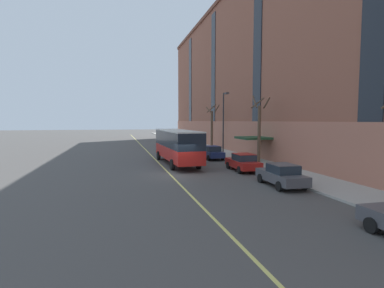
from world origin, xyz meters
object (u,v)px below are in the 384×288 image
(parked_car_darkgray_1, at_px, (282,175))
(parked_car_black_3, at_px, (189,145))
(street_lamp, at_px, (224,118))
(street_tree_far_uptown, at_px, (212,127))
(city_bus, at_px, (177,144))
(parked_car_navy_4, at_px, (212,152))
(parked_car_red_5, at_px, (243,162))
(street_tree_mid_block, at_px, (259,130))
(parked_car_darkgray_0, at_px, (177,141))

(parked_car_darkgray_1, relative_size, parked_car_black_3, 0.98)
(parked_car_black_3, xyz_separation_m, street_lamp, (1.79, -10.44, 4.01))
(parked_car_darkgray_1, height_order, street_tree_far_uptown, street_tree_far_uptown)
(city_bus, relative_size, street_tree_far_uptown, 1.67)
(city_bus, xyz_separation_m, parked_car_navy_4, (4.77, 3.08, -1.27))
(parked_car_red_5, relative_size, street_tree_mid_block, 0.65)
(parked_car_red_5, bearing_deg, street_tree_far_uptown, 80.79)
(city_bus, bearing_deg, parked_car_darkgray_0, 78.63)
(street_lamp, bearing_deg, street_tree_far_uptown, 81.61)
(city_bus, height_order, parked_car_darkgray_1, city_bus)
(parked_car_red_5, bearing_deg, parked_car_darkgray_1, -90.34)
(city_bus, distance_m, street_tree_mid_block, 8.44)
(parked_car_darkgray_1, distance_m, parked_car_navy_4, 14.97)
(parked_car_red_5, distance_m, street_tree_far_uptown, 18.76)
(parked_car_black_3, height_order, street_tree_far_uptown, street_tree_far_uptown)
(parked_car_darkgray_0, height_order, street_tree_mid_block, street_tree_mid_block)
(parked_car_darkgray_0, distance_m, parked_car_navy_4, 20.48)
(parked_car_darkgray_0, bearing_deg, city_bus, -101.37)
(parked_car_black_3, height_order, parked_car_red_5, same)
(street_lamp, bearing_deg, city_bus, -147.20)
(city_bus, relative_size, parked_car_darkgray_1, 2.55)
(parked_car_red_5, xyz_separation_m, street_tree_far_uptown, (2.97, 18.31, 2.76))
(parked_car_black_3, relative_size, street_tree_mid_block, 0.67)
(city_bus, distance_m, parked_car_red_5, 7.42)
(parked_car_darkgray_0, xyz_separation_m, street_tree_far_uptown, (3.19, -10.61, 2.76))
(city_bus, bearing_deg, parked_car_darkgray_1, -67.51)
(parked_car_navy_4, height_order, street_tree_mid_block, street_tree_mid_block)
(parked_car_darkgray_1, distance_m, street_tree_mid_block, 10.22)
(parked_car_black_3, bearing_deg, street_tree_mid_block, -79.97)
(parked_car_darkgray_0, bearing_deg, parked_car_red_5, -89.55)
(parked_car_darkgray_1, relative_size, street_lamp, 0.59)
(parked_car_darkgray_1, xyz_separation_m, street_tree_mid_block, (2.99, 9.38, 2.75))
(parked_car_red_5, bearing_deg, parked_car_darkgray_0, 90.45)
(parked_car_darkgray_0, xyz_separation_m, parked_car_darkgray_1, (0.19, -35.45, 0.00))
(parked_car_darkgray_1, xyz_separation_m, parked_car_black_3, (-0.06, 26.62, 0.00))
(parked_car_red_5, bearing_deg, city_bus, 132.75)
(parked_car_darkgray_1, height_order, parked_car_black_3, same)
(parked_car_black_3, relative_size, street_tree_far_uptown, 0.67)
(parked_car_navy_4, bearing_deg, parked_car_darkgray_0, 90.08)
(parked_car_darkgray_0, distance_m, street_tree_mid_block, 26.41)
(parked_car_darkgray_0, distance_m, parked_car_darkgray_1, 35.45)
(parked_car_navy_4, relative_size, parked_car_red_5, 0.95)
(street_tree_mid_block, bearing_deg, street_tree_far_uptown, 89.95)
(city_bus, bearing_deg, parked_car_red_5, -47.25)
(street_tree_mid_block, bearing_deg, parked_car_darkgray_1, -107.71)
(city_bus, xyz_separation_m, street_tree_mid_block, (7.92, -2.52, 1.49))
(parked_car_red_5, height_order, street_lamp, street_lamp)
(parked_car_red_5, height_order, street_tree_mid_block, street_tree_mid_block)
(parked_car_darkgray_1, xyz_separation_m, parked_car_red_5, (0.04, 6.53, 0.00))
(street_tree_far_uptown, bearing_deg, parked_car_darkgray_1, -96.90)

